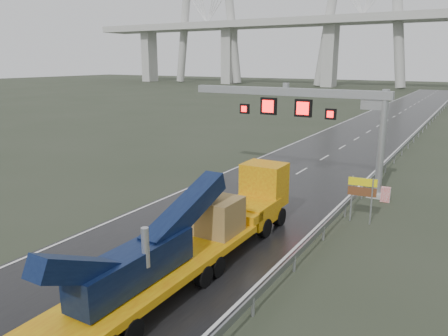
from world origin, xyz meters
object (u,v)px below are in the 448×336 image
Objects in this scene: sign_gantry at (313,110)px; exit_sign_pair at (362,191)px; striped_barrier at (385,194)px; heavy_haul_truck at (204,230)px.

sign_gantry is 5.58× the size of exit_sign_pair.
striped_barrier is (0.49, 4.65, -1.37)m from exit_sign_pair.
heavy_haul_truck is 14.52m from striped_barrier.
striped_barrier is (5.32, 13.47, -1.10)m from heavy_haul_truck.
sign_gantry reaches higher than heavy_haul_truck.
exit_sign_pair is at bearing -100.07° from striped_barrier.
sign_gantry reaches higher than striped_barrier.
exit_sign_pair is (4.83, 8.82, 0.28)m from heavy_haul_truck.
heavy_haul_truck reaches higher than striped_barrier.
heavy_haul_truck is 6.56× the size of exit_sign_pair.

